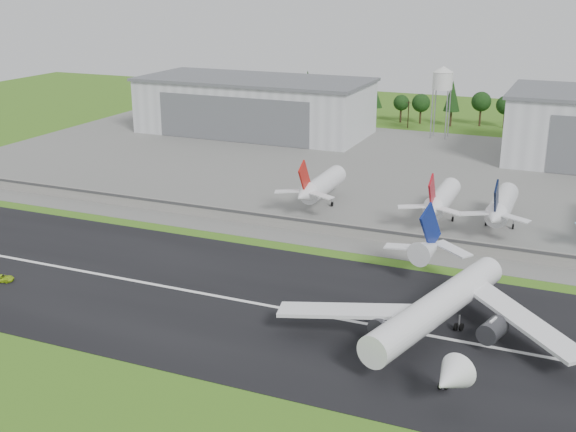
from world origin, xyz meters
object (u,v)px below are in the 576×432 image
at_px(parked_jet_red_b, 440,200).
at_px(parked_jet_navy, 501,207).
at_px(parked_jet_red_a, 319,186).
at_px(main_airliner, 437,314).
at_px(ground_vehicle, 1,278).

height_order(parked_jet_red_b, parked_jet_navy, parked_jet_navy).
xyz_separation_m(parked_jet_red_b, parked_jet_navy, (15.85, 0.02, 0.14)).
distance_m(parked_jet_red_a, parked_jet_red_b, 34.81).
height_order(parked_jet_red_a, parked_jet_navy, parked_jet_navy).
height_order(main_airliner, parked_jet_navy, main_airliner).
distance_m(main_airliner, parked_jet_navy, 67.05).
xyz_separation_m(ground_vehicle, parked_jet_red_a, (44.58, 78.17, 5.35)).
distance_m(parked_jet_red_b, parked_jet_navy, 15.85).
relative_size(ground_vehicle, parked_jet_red_b, 0.17).
bearing_deg(parked_jet_navy, parked_jet_red_a, -179.99).
bearing_deg(parked_jet_navy, parked_jet_red_b, -179.92).
bearing_deg(parked_jet_red_a, parked_jet_red_b, -0.03).
distance_m(ground_vehicle, parked_jet_navy, 123.33).
bearing_deg(parked_jet_red_b, ground_vehicle, -135.45).
bearing_deg(parked_jet_red_b, main_airliner, -78.70).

